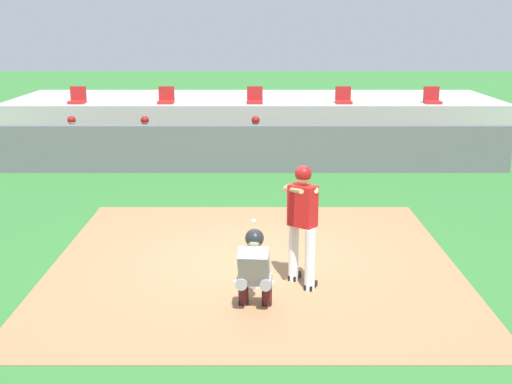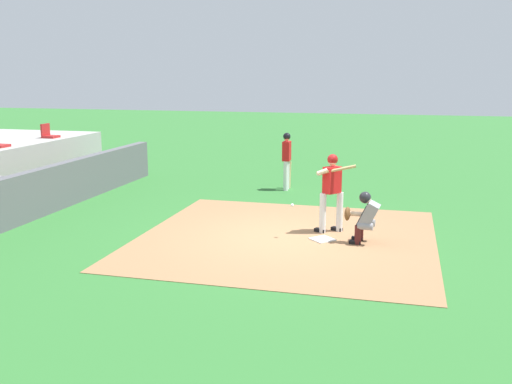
% 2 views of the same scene
% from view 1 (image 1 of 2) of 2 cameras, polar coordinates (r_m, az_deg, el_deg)
% --- Properties ---
extents(ground_plane, '(80.00, 80.00, 0.00)m').
position_cam_1_polar(ground_plane, '(10.52, -0.01, -6.25)').
color(ground_plane, '#2D6B2D').
extents(dirt_infield, '(6.40, 6.40, 0.01)m').
position_cam_1_polar(dirt_infield, '(10.52, -0.01, -6.22)').
color(dirt_infield, '#936B47').
rests_on(dirt_infield, ground).
extents(home_plate, '(0.62, 0.62, 0.02)m').
position_cam_1_polar(home_plate, '(9.77, -0.03, -7.81)').
color(home_plate, white).
rests_on(home_plate, dirt_infield).
extents(batter_at_plate, '(0.51, 0.91, 1.80)m').
position_cam_1_polar(batter_at_plate, '(9.37, 4.21, -2.27)').
color(batter_at_plate, silver).
rests_on(batter_at_plate, ground).
extents(catcher_crouched, '(0.50, 1.93, 1.13)m').
position_cam_1_polar(catcher_crouched, '(8.75, 0.01, -6.47)').
color(catcher_crouched, gray).
rests_on(catcher_crouched, ground).
extents(dugout_wall, '(13.00, 0.30, 1.20)m').
position_cam_1_polar(dugout_wall, '(16.63, 0.07, 3.79)').
color(dugout_wall, '#59595E').
rests_on(dugout_wall, ground).
extents(dugout_bench, '(11.80, 0.44, 0.45)m').
position_cam_1_polar(dugout_bench, '(17.68, 0.08, 3.22)').
color(dugout_bench, olive).
rests_on(dugout_bench, ground).
extents(dugout_player_0, '(0.49, 0.70, 1.30)m').
position_cam_1_polar(dugout_player_0, '(18.12, -15.59, 4.41)').
color(dugout_player_0, '#939399').
rests_on(dugout_player_0, ground).
extents(dugout_player_1, '(0.49, 0.70, 1.30)m').
position_cam_1_polar(dugout_player_1, '(17.69, -9.48, 4.51)').
color(dugout_player_1, '#939399').
rests_on(dugout_player_1, ground).
extents(dugout_player_2, '(0.49, 0.70, 1.30)m').
position_cam_1_polar(dugout_player_2, '(17.44, 0.15, 4.56)').
color(dugout_player_2, '#939399').
rests_on(dugout_player_2, ground).
extents(stands_platform, '(15.00, 4.40, 1.40)m').
position_cam_1_polar(stands_platform, '(20.95, 0.10, 6.37)').
color(stands_platform, '#9E9E99').
rests_on(stands_platform, ground).
extents(stadium_seat_0, '(0.46, 0.46, 0.48)m').
position_cam_1_polar(stadium_seat_0, '(20.03, -15.11, 7.88)').
color(stadium_seat_0, '#A51E1E').
rests_on(stadium_seat_0, stands_platform).
extents(stadium_seat_1, '(0.46, 0.46, 0.48)m').
position_cam_1_polar(stadium_seat_1, '(19.51, -7.65, 8.08)').
color(stadium_seat_1, '#A51E1E').
rests_on(stadium_seat_1, stands_platform).
extents(stadium_seat_2, '(0.46, 0.46, 0.48)m').
position_cam_1_polar(stadium_seat_2, '(19.33, 0.09, 8.15)').
color(stadium_seat_2, '#A51E1E').
rests_on(stadium_seat_2, stands_platform).
extents(stadium_seat_3, '(0.46, 0.46, 0.48)m').
position_cam_1_polar(stadium_seat_3, '(19.50, 7.83, 8.08)').
color(stadium_seat_3, '#A51E1E').
rests_on(stadium_seat_3, stands_platform).
extents(stadium_seat_4, '(0.46, 0.46, 0.48)m').
position_cam_1_polar(stadium_seat_4, '(20.01, 15.30, 7.86)').
color(stadium_seat_4, '#A51E1E').
rests_on(stadium_seat_4, stands_platform).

